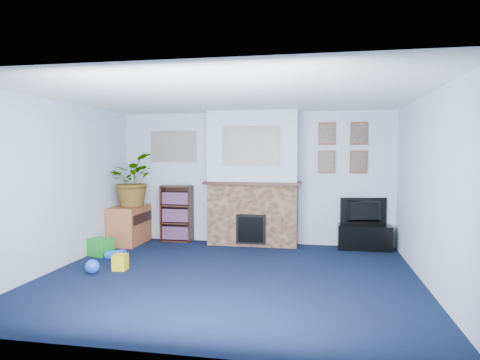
% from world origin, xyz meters
% --- Properties ---
extents(floor, '(5.00, 4.50, 0.01)m').
position_xyz_m(floor, '(0.00, 0.00, 0.00)').
color(floor, black).
rests_on(floor, ground).
extents(ceiling, '(5.00, 4.50, 0.01)m').
position_xyz_m(ceiling, '(0.00, 0.00, 2.40)').
color(ceiling, white).
rests_on(ceiling, wall_back).
extents(wall_back, '(5.00, 0.04, 2.40)m').
position_xyz_m(wall_back, '(0.00, 2.25, 1.20)').
color(wall_back, silver).
rests_on(wall_back, ground).
extents(wall_front, '(5.00, 0.04, 2.40)m').
position_xyz_m(wall_front, '(0.00, -2.25, 1.20)').
color(wall_front, silver).
rests_on(wall_front, ground).
extents(wall_left, '(0.04, 4.50, 2.40)m').
position_xyz_m(wall_left, '(-2.50, 0.00, 1.20)').
color(wall_left, silver).
rests_on(wall_left, ground).
extents(wall_right, '(0.04, 4.50, 2.40)m').
position_xyz_m(wall_right, '(2.50, 0.00, 1.20)').
color(wall_right, silver).
rests_on(wall_right, ground).
extents(chimney_breast, '(1.72, 0.50, 2.40)m').
position_xyz_m(chimney_breast, '(0.00, 2.05, 1.18)').
color(chimney_breast, brown).
rests_on(chimney_breast, ground).
extents(collage_main, '(1.00, 0.03, 0.68)m').
position_xyz_m(collage_main, '(0.00, 1.84, 1.78)').
color(collage_main, gray).
rests_on(collage_main, chimney_breast).
extents(collage_left, '(0.90, 0.03, 0.58)m').
position_xyz_m(collage_left, '(-1.55, 2.23, 1.78)').
color(collage_left, gray).
rests_on(collage_left, wall_back).
extents(portrait_tl, '(0.30, 0.03, 0.40)m').
position_xyz_m(portrait_tl, '(1.30, 2.23, 2.00)').
color(portrait_tl, brown).
rests_on(portrait_tl, wall_back).
extents(portrait_tr, '(0.30, 0.03, 0.40)m').
position_xyz_m(portrait_tr, '(1.85, 2.23, 2.00)').
color(portrait_tr, brown).
rests_on(portrait_tr, wall_back).
extents(portrait_bl, '(0.30, 0.03, 0.40)m').
position_xyz_m(portrait_bl, '(1.30, 2.23, 1.50)').
color(portrait_bl, brown).
rests_on(portrait_bl, wall_back).
extents(portrait_br, '(0.30, 0.03, 0.40)m').
position_xyz_m(portrait_br, '(1.85, 2.23, 1.50)').
color(portrait_br, brown).
rests_on(portrait_br, wall_back).
extents(tv_stand, '(0.89, 0.38, 0.42)m').
position_xyz_m(tv_stand, '(1.95, 2.03, 0.22)').
color(tv_stand, black).
rests_on(tv_stand, ground).
extents(television, '(0.81, 0.26, 0.46)m').
position_xyz_m(television, '(1.95, 2.05, 0.65)').
color(television, black).
rests_on(television, tv_stand).
extents(bookshelf, '(0.58, 0.28, 1.05)m').
position_xyz_m(bookshelf, '(-1.45, 2.11, 0.50)').
color(bookshelf, black).
rests_on(bookshelf, ground).
extents(sideboard, '(0.49, 0.88, 0.69)m').
position_xyz_m(sideboard, '(-2.24, 1.75, 0.35)').
color(sideboard, '#A75B35').
rests_on(sideboard, ground).
extents(potted_plant, '(1.11, 1.14, 0.96)m').
position_xyz_m(potted_plant, '(-2.19, 1.70, 1.17)').
color(potted_plant, '#26661E').
rests_on(potted_plant, sideboard).
extents(mantel_clock, '(0.11, 0.06, 0.15)m').
position_xyz_m(mantel_clock, '(0.03, 2.00, 1.22)').
color(mantel_clock, gold).
rests_on(mantel_clock, chimney_breast).
extents(mantel_candle, '(0.05, 0.05, 0.15)m').
position_xyz_m(mantel_candle, '(0.24, 2.00, 1.23)').
color(mantel_candle, '#B2BFC6').
rests_on(mantel_candle, chimney_breast).
extents(mantel_teddy, '(0.12, 0.12, 0.12)m').
position_xyz_m(mantel_teddy, '(-0.61, 2.00, 1.22)').
color(mantel_teddy, gray).
rests_on(mantel_teddy, chimney_breast).
extents(mantel_can, '(0.05, 0.05, 0.11)m').
position_xyz_m(mantel_can, '(0.77, 2.00, 1.21)').
color(mantel_can, yellow).
rests_on(mantel_can, chimney_breast).
extents(green_crate, '(0.41, 0.36, 0.28)m').
position_xyz_m(green_crate, '(-2.30, 0.79, 0.14)').
color(green_crate, '#198C26').
rests_on(green_crate, ground).
extents(toy_ball, '(0.20, 0.20, 0.20)m').
position_xyz_m(toy_ball, '(-1.89, -0.20, 0.09)').
color(toy_ball, blue).
rests_on(toy_ball, ground).
extents(toy_block, '(0.19, 0.19, 0.22)m').
position_xyz_m(toy_block, '(-1.59, 0.05, 0.11)').
color(toy_block, yellow).
rests_on(toy_block, ground).
extents(toy_tube, '(0.33, 0.14, 0.19)m').
position_xyz_m(toy_tube, '(-1.94, 0.61, 0.07)').
color(toy_tube, blue).
rests_on(toy_tube, ground).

